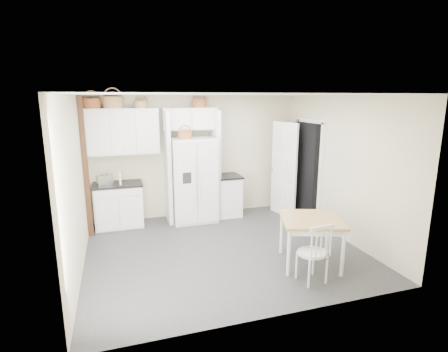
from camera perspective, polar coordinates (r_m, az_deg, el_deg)
name	(u,v)px	position (r m, az deg, el deg)	size (l,w,h in m)	color
floor	(223,249)	(6.15, -0.17, -11.83)	(4.50, 4.50, 0.00)	#242429
ceiling	(223,94)	(5.60, -0.19, 13.17)	(4.50, 4.50, 0.00)	white
wall_back	(196,156)	(7.63, -4.65, 3.20)	(4.50, 4.50, 0.00)	#B0A98C
wall_left	(75,186)	(5.52, -23.09, -1.47)	(4.00, 4.00, 0.00)	#B0A98C
wall_right	(340,168)	(6.74, 18.41, 1.32)	(4.00, 4.00, 0.00)	#B0A98C
refrigerator	(193,180)	(7.31, -5.05, -0.63)	(0.90, 0.73, 1.75)	silver
base_cab_left	(119,206)	(7.36, -16.80, -4.68)	(0.92, 0.58, 0.85)	silver
base_cab_right	(228,196)	(7.71, 0.65, -3.29)	(0.49, 0.59, 0.86)	silver
dining_table	(310,241)	(5.67, 13.89, -10.28)	(0.90, 0.90, 0.75)	olive
windsor_chair	(312,253)	(5.15, 14.21, -12.02)	(0.42, 0.39, 0.87)	silver
counter_left	(117,184)	(7.24, -17.02, -1.32)	(0.96, 0.62, 0.04)	black
counter_right	(228,176)	(7.60, 0.66, -0.03)	(0.53, 0.63, 0.04)	black
toaster	(105,180)	(7.17, -18.92, -0.62)	(0.28, 0.16, 0.20)	silver
cookbook_red	(120,178)	(7.13, -16.59, -0.38)	(0.03, 0.15, 0.23)	#AF261F
cookbook_cream	(120,178)	(7.13, -16.59, -0.30)	(0.04, 0.17, 0.25)	beige
basket_upper_a	(92,103)	(7.18, -20.80, 11.01)	(0.33, 0.33, 0.19)	brown
basket_upper_b	(113,102)	(7.17, -17.67, 11.37)	(0.38, 0.38, 0.22)	olive
basket_upper_c	(141,104)	(7.20, -13.44, 11.30)	(0.25, 0.25, 0.14)	olive
basket_bridge_b	(199,103)	(7.38, -4.08, 11.75)	(0.30, 0.30, 0.17)	brown
basket_fridge_a	(185,135)	(7.02, -6.39, 6.64)	(0.27, 0.27, 0.15)	brown
upper_cabinet	(123,132)	(7.21, -16.23, 6.99)	(1.40, 0.34, 0.90)	silver
bridge_cabinet	(190,119)	(7.34, -5.63, 9.29)	(1.12, 0.34, 0.45)	silver
fridge_panel_left	(168,168)	(7.25, -9.19, 1.37)	(0.08, 0.60, 2.30)	silver
fridge_panel_right	(215,165)	(7.46, -1.42, 1.85)	(0.08, 0.60, 2.30)	silver
trim_post	(86,168)	(6.83, -21.67, 1.21)	(0.09, 0.09, 2.60)	black
doorway_void	(306,172)	(7.56, 13.32, 0.69)	(0.18, 0.85, 2.05)	black
door_slab	(284,170)	(7.68, 9.74, 1.03)	(0.80, 0.04, 2.05)	white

